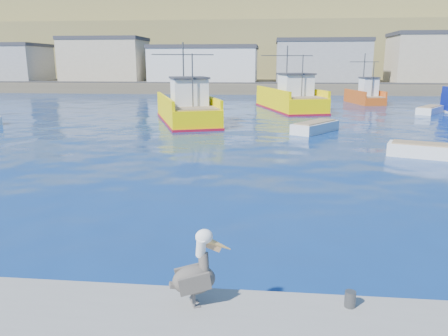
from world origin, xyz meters
The scene contains 10 objects.
ground centered at (0.00, 0.00, 0.00)m, with size 260.00×260.00×0.00m, color #062650.
dock_bollards centered at (0.60, -3.40, 0.65)m, with size 36.20×0.20×0.30m.
far_shore centered at (0.00, 109.20, 8.98)m, with size 200.00×81.00×24.00m.
trawler_yellow_a centered at (-5.32, 24.89, 1.04)m, with size 7.38×11.96×6.52m.
trawler_yellow_b centered at (3.60, 35.55, 1.07)m, with size 7.32×12.59×6.59m.
boat_orange centered at (12.88, 43.74, 0.97)m, with size 3.84×7.23×5.89m.
skiff_mid centered at (9.80, 12.50, 0.28)m, with size 4.33×2.78×0.89m.
skiff_far centered at (16.92, 33.51, 0.28)m, with size 3.49×4.14×0.88m.
skiff_extra centered at (4.71, 20.46, 0.30)m, with size 3.70×4.39×0.94m.
pelican centered at (0.24, -3.60, 1.11)m, with size 1.14×0.72×1.43m.
Camera 1 is at (1.47, -10.66, 4.79)m, focal length 35.00 mm.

